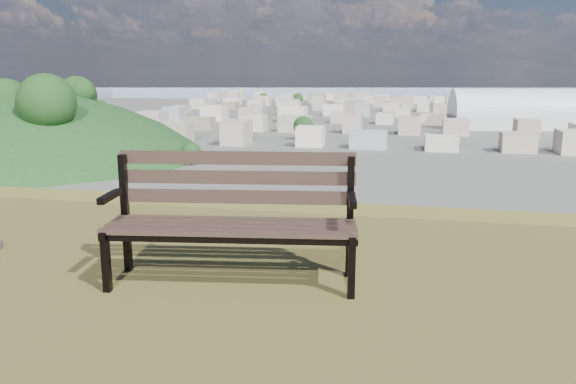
# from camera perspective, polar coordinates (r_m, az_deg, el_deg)

# --- Properties ---
(park_bench) EXTENTS (1.93, 0.86, 0.97)m
(park_bench) POSITION_cam_1_polar(r_m,az_deg,el_deg) (4.28, -5.59, -1.89)
(park_bench) COLOR #3E2E24
(park_bench) RESTS_ON hilltop_mesa
(arena) EXTENTS (61.72, 32.35, 24.90)m
(arena) POSITION_cam_1_polar(r_m,az_deg,el_deg) (294.11, 21.95, 7.15)
(arena) COLOR silver
(arena) RESTS_ON ground
(city_blocks) EXTENTS (395.00, 361.00, 7.00)m
(city_blocks) POSITION_cam_1_polar(r_m,az_deg,el_deg) (397.26, 12.08, 8.46)
(city_blocks) COLOR beige
(city_blocks) RESTS_ON ground
(city_trees) EXTENTS (406.52, 387.20, 9.98)m
(city_trees) POSITION_cam_1_polar(r_m,az_deg,el_deg) (323.11, 7.26, 8.09)
(city_trees) COLOR black
(city_trees) RESTS_ON ground
(bay_water) EXTENTS (2400.00, 700.00, 0.12)m
(bay_water) POSITION_cam_1_polar(r_m,az_deg,el_deg) (902.53, 12.31, 10.09)
(bay_water) COLOR #8297A5
(bay_water) RESTS_ON ground
(far_hills) EXTENTS (2050.00, 340.00, 60.00)m
(far_hills) POSITION_cam_1_polar(r_m,az_deg,el_deg) (1406.47, 9.89, 11.83)
(far_hills) COLOR #8494A4
(far_hills) RESTS_ON ground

